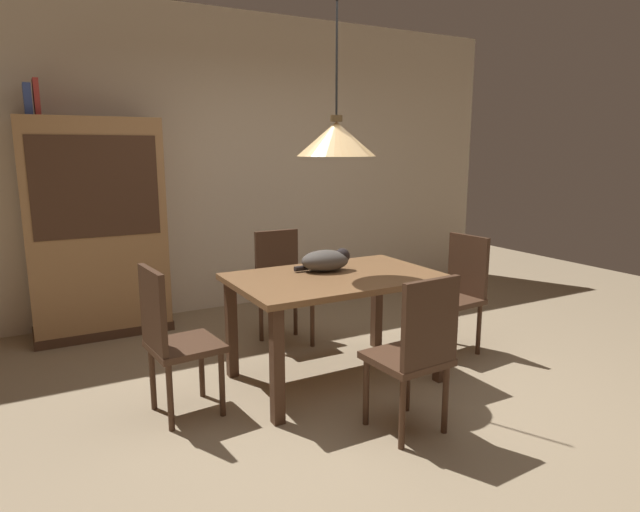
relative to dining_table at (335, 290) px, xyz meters
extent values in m
plane|color=#998466|center=(-0.02, -0.50, -0.65)|extent=(10.00, 10.00, 0.00)
cube|color=beige|center=(-0.02, 2.15, 0.80)|extent=(6.40, 0.10, 2.90)
cube|color=brown|center=(0.00, 0.00, 0.08)|extent=(1.40, 0.90, 0.04)
cube|color=#472D1E|center=(-0.62, -0.39, -0.29)|extent=(0.07, 0.07, 0.71)
cube|color=#472D1E|center=(0.62, -0.39, -0.29)|extent=(0.07, 0.07, 0.71)
cube|color=#472D1E|center=(-0.62, 0.39, -0.29)|extent=(0.07, 0.07, 0.71)
cube|color=#472D1E|center=(0.62, 0.39, -0.29)|extent=(0.07, 0.07, 0.71)
cube|color=#472D1E|center=(0.00, 0.80, -0.22)|extent=(0.40, 0.40, 0.04)
cube|color=#40291B|center=(0.00, 0.98, 0.04)|extent=(0.38, 0.04, 0.48)
cylinder|color=#472D1E|center=(-0.16, 0.64, -0.44)|extent=(0.04, 0.04, 0.41)
cylinder|color=#472D1E|center=(0.16, 0.64, -0.44)|extent=(0.04, 0.04, 0.41)
cylinder|color=#472D1E|center=(-0.16, 0.96, -0.44)|extent=(0.04, 0.04, 0.41)
cylinder|color=#472D1E|center=(0.16, 0.96, -0.44)|extent=(0.04, 0.04, 0.41)
cube|color=#472D1E|center=(1.05, 0.00, -0.22)|extent=(0.44, 0.44, 0.04)
cube|color=#40291B|center=(1.23, 0.02, 0.04)|extent=(0.07, 0.38, 0.48)
cylinder|color=#472D1E|center=(0.88, 0.14, -0.44)|extent=(0.04, 0.04, 0.41)
cylinder|color=#472D1E|center=(0.91, -0.17, -0.44)|extent=(0.04, 0.04, 0.41)
cylinder|color=#472D1E|center=(1.19, 0.17, -0.44)|extent=(0.04, 0.04, 0.41)
cylinder|color=#472D1E|center=(1.22, -0.14, -0.44)|extent=(0.04, 0.04, 0.41)
cube|color=#472D1E|center=(-1.05, 0.00, -0.22)|extent=(0.44, 0.44, 0.04)
cube|color=#40291B|center=(-1.23, -0.02, 0.04)|extent=(0.07, 0.38, 0.48)
cylinder|color=#472D1E|center=(-0.88, -0.14, -0.44)|extent=(0.04, 0.04, 0.41)
cylinder|color=#472D1E|center=(-0.91, 0.17, -0.44)|extent=(0.04, 0.04, 0.41)
cylinder|color=#472D1E|center=(-1.19, -0.17, -0.44)|extent=(0.04, 0.04, 0.41)
cylinder|color=#472D1E|center=(-1.22, 0.14, -0.44)|extent=(0.04, 0.04, 0.41)
cube|color=#472D1E|center=(0.00, -0.80, -0.22)|extent=(0.42, 0.42, 0.04)
cube|color=#40291B|center=(0.01, -0.98, 0.04)|extent=(0.38, 0.06, 0.48)
cylinder|color=#472D1E|center=(0.15, -0.63, -0.44)|extent=(0.04, 0.04, 0.41)
cylinder|color=#472D1E|center=(-0.17, -0.65, -0.44)|extent=(0.04, 0.04, 0.41)
cylinder|color=#472D1E|center=(0.17, -0.95, -0.44)|extent=(0.04, 0.04, 0.41)
cylinder|color=#472D1E|center=(-0.15, -0.97, -0.44)|extent=(0.04, 0.04, 0.41)
ellipsoid|color=#4C4742|center=(0.00, 0.15, 0.18)|extent=(0.38, 0.29, 0.15)
sphere|color=black|center=(0.13, 0.13, 0.20)|extent=(0.11, 0.11, 0.11)
cylinder|color=black|center=(-0.12, 0.21, 0.13)|extent=(0.18, 0.04, 0.04)
cone|color=#E5B775|center=(0.00, 0.00, 1.01)|extent=(0.52, 0.52, 0.22)
cylinder|color=#513D23|center=(0.00, 0.00, 1.14)|extent=(0.08, 0.08, 0.04)
cylinder|color=black|center=(0.00, 0.00, 1.68)|extent=(0.01, 0.01, 1.04)
cube|color=#A87A4C|center=(-1.30, 1.82, 0.28)|extent=(1.10, 0.44, 1.85)
cube|color=#472D1E|center=(-1.30, 1.59, 0.65)|extent=(0.97, 0.01, 0.81)
cube|color=#472D1E|center=(-1.30, 1.82, -0.61)|extent=(1.12, 0.45, 0.08)
cube|color=#384C93|center=(-1.72, 1.82, 1.32)|extent=(0.06, 0.24, 0.24)
cube|color=#B73833|center=(-1.65, 1.82, 1.34)|extent=(0.04, 0.22, 0.28)
camera|label=1|loc=(-1.83, -3.12, 0.96)|focal=30.60mm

